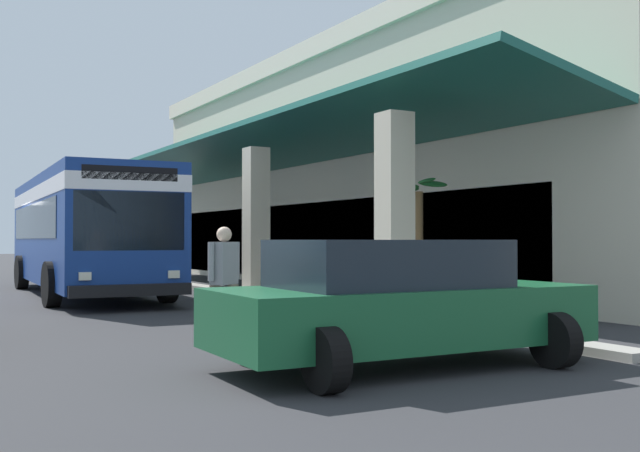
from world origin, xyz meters
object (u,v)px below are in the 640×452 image
Objects in this scene: pedestrian at (224,277)px; potted_palm at (419,281)px; transit_bus at (84,225)px; parked_sedan_green at (398,302)px.

potted_palm reaches higher than pedestrian.
potted_palm is at bearing 30.02° from transit_bus.
potted_palm is (-5.16, 4.20, -0.13)m from parked_sedan_green.
potted_palm is at bearing 140.83° from parked_sedan_green.
parked_sedan_green is at bearing 2.77° from transit_bus.
transit_bus is 4.17× the size of potted_palm.
potted_palm reaches higher than parked_sedan_green.
parked_sedan_green is (13.56, 0.66, -1.10)m from transit_bus.
transit_bus is 10.52m from pedestrian.
transit_bus is 6.82× the size of pedestrian.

